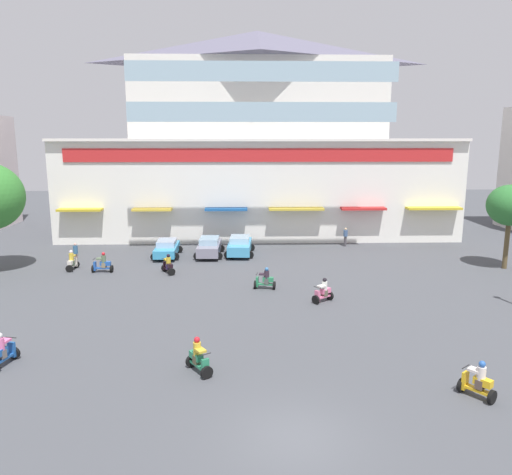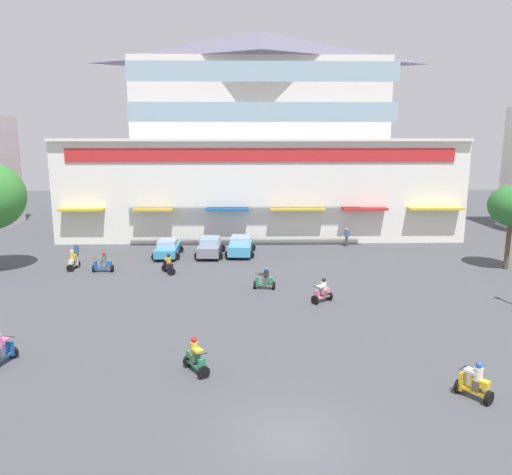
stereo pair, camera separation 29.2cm
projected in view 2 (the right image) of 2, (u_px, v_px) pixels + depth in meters
ground_plane at (270, 305)px, 28.81m from camera, size 128.00×128.00×0.00m
colonial_building at (259, 147)px, 50.35m from camera, size 37.35×18.27×19.71m
plaza_tree_1 at (512, 206)px, 35.80m from camera, size 3.22×3.52×6.19m
parked_car_0 at (168, 248)px, 40.44m from camera, size 2.30×4.28×1.38m
parked_car_1 at (210, 246)px, 40.70m from camera, size 2.40×4.48×1.51m
parked_car_2 at (241, 245)px, 41.04m from camera, size 2.56×4.45×1.53m
scooter_rider_0 at (168, 265)px, 35.43m from camera, size 1.16×1.52×1.44m
scooter_rider_1 at (323, 292)px, 29.20m from camera, size 1.37×1.21×1.45m
scooter_rider_2 at (73, 262)px, 36.39m from camera, size 0.59×1.43×1.52m
scooter_rider_3 at (1, 351)px, 21.13m from camera, size 0.81×1.52×1.51m
scooter_rider_4 at (103, 264)px, 35.76m from camera, size 1.47×0.56×1.48m
scooter_rider_5 at (265, 280)px, 31.73m from camera, size 1.42×0.76×1.43m
scooter_rider_8 at (475, 383)px, 18.35m from camera, size 1.21×1.35×1.50m
scooter_rider_9 at (196, 358)px, 20.44m from camera, size 1.22×1.47×1.52m
pedestrian_0 at (77, 252)px, 38.01m from camera, size 0.49×0.49×1.65m
pedestrian_1 at (347, 236)px, 44.12m from camera, size 0.53×0.53×1.67m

